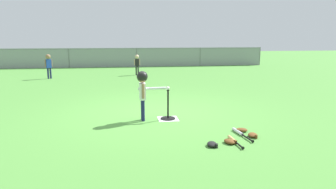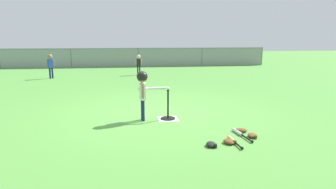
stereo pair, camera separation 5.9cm
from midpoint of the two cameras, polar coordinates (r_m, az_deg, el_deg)
ground_plane at (r=6.87m, az=-2.12°, el=-3.64°), size 60.00×60.00×0.00m
home_plate at (r=6.35m, az=0.27°, el=-4.84°), size 0.44×0.44×0.01m
batting_tee at (r=6.32m, az=0.27°, el=-3.99°), size 0.32×0.32×0.65m
baseball_on_tee at (r=6.20m, az=0.27°, el=1.26°), size 0.07×0.07×0.07m
batter_child at (r=6.10m, az=-4.75°, el=1.78°), size 0.63×0.31×1.07m
fielder_near_right at (r=13.84m, az=-5.74°, el=6.45°), size 0.29×0.19×0.97m
fielder_deep_left at (r=13.55m, az=-22.20°, el=5.83°), size 0.28×0.22×1.06m
spare_bat_silver at (r=5.51m, az=14.26°, el=-7.45°), size 0.13×0.72×0.06m
spare_bat_wood at (r=5.11m, az=13.10°, el=-8.90°), size 0.08×0.57×0.06m
glove_by_plate at (r=5.44m, az=16.69°, el=-7.76°), size 0.25×0.27×0.07m
glove_near_bats at (r=4.85m, az=8.92°, el=-9.75°), size 0.21×0.25×0.07m
glove_tossed_aside at (r=5.02m, az=12.35°, el=-9.14°), size 0.23×0.26×0.07m
glove_outfield_drop at (r=5.67m, az=14.61°, el=-6.87°), size 0.26×0.22×0.07m
outfield_fence at (r=17.81m, az=-5.78°, el=7.48°), size 16.06×0.06×1.15m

